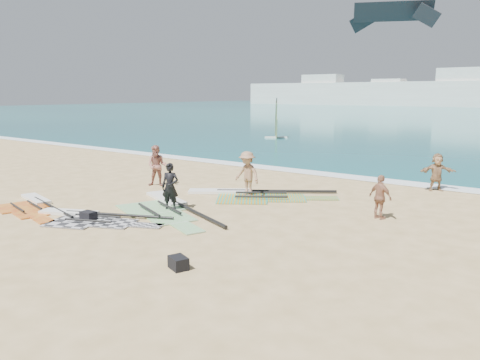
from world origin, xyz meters
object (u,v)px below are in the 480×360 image
Objects in this scene: gear_bag_far at (178,263)px; beachgoer_mid at (247,174)px; beachgoer_left at (157,166)px; beachgoer_right at (437,172)px; rig_orange at (249,195)px; beachgoer_back at (380,197)px; rig_grey at (88,218)px; rig_green at (166,207)px; person_wetsuit at (170,187)px; rig_red at (33,205)px; gear_bag_near at (88,216)px.

gear_bag_far is 8.71m from beachgoer_mid.
beachgoer_left is 1.01× the size of beachgoer_mid.
rig_orange is at bearing -171.32° from beachgoer_right.
beachgoer_back is at bearing 3.88° from beachgoer_mid.
rig_green is (1.07, 2.77, 0.00)m from rig_grey.
rig_red is at bearing -172.15° from person_wetsuit.
gear_bag_far is (5.68, -1.40, -0.00)m from gear_bag_near.
beachgoer_back is at bearing 5.24° from person_wetsuit.
person_wetsuit reaches higher than rig_grey.
beachgoer_back is at bearing 38.01° from gear_bag_near.
beachgoer_right is at bearing 31.96° from person_wetsuit.
gear_bag_near is at bearing -95.52° from beachgoer_left.
rig_grey is 3.29m from rig_red.
beachgoer_left is (-8.31, 7.12, 0.81)m from gear_bag_far.
rig_red is at bearing -128.58° from beachgoer_left.
rig_red is at bearing 159.07° from rig_grey.
beachgoer_mid is (4.72, 0.77, -0.01)m from beachgoer_left.
gear_bag_near reaches higher than rig_orange.
beachgoer_left is 10.64m from beachgoer_back.
beachgoer_right is (7.40, 9.63, 0.80)m from rig_green.
rig_grey is at bearing -141.77° from person_wetsuit.
rig_red is 2.56× the size of beachgoer_left.
beachgoer_right is (2.60, 13.90, 0.69)m from gear_bag_far.
beachgoer_right is at bearing -73.72° from beachgoer_back.
person_wetsuit is 3.86m from beachgoer_mid.
rig_green is at bearing 136.72° from person_wetsuit.
gear_bag_near is 0.26× the size of beachgoer_mid.
gear_bag_far is (5.87, -1.50, 0.11)m from rig_grey.
gear_bag_near is (3.48, 0.06, 0.11)m from rig_red.
rig_green is 11.91× the size of gear_bag_near.
rig_grey is 10.09× the size of gear_bag_near.
rig_orange is at bearing -20.12° from beachgoer_left.
gear_bag_far reaches higher than rig_orange.
beachgoer_left reaches higher than rig_grey.
beachgoer_left reaches higher than rig_red.
rig_green is at bearing 138.39° from gear_bag_far.
rig_red is at bearing 47.63° from beachgoer_back.
gear_bag_near is at bearing -158.83° from beachgoer_right.
beachgoer_left is at bearing 89.62° from rig_grey.
beachgoer_back is (2.32, 7.64, 0.63)m from gear_bag_far.
rig_green is 3.93m from beachgoer_mid.
beachgoer_back is (11.48, 6.30, 0.73)m from rig_red.
person_wetsuit reaches higher than gear_bag_far.
person_wetsuit reaches higher than beachgoer_back.
beachgoer_mid is (1.22, 3.62, 0.91)m from rig_green.
beachgoer_back is (5.91, -0.25, -0.18)m from beachgoer_mid.
beachgoer_mid reaches higher than gear_bag_near.
beachgoer_mid is at bearing 93.42° from rig_green.
rig_red is 9.26m from gear_bag_far.
gear_bag_near is 15.00m from beachgoer_right.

